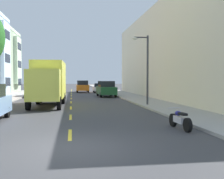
# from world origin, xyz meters

# --- Properties ---
(ground_plane) EXTENTS (160.00, 160.00, 0.00)m
(ground_plane) POSITION_xyz_m (0.00, 30.00, 0.00)
(ground_plane) COLOR #38383A
(sidewalk_left) EXTENTS (3.20, 120.00, 0.14)m
(sidewalk_left) POSITION_xyz_m (-7.10, 28.00, 0.07)
(sidewalk_left) COLOR #99968E
(sidewalk_left) RESTS_ON ground_plane
(sidewalk_right) EXTENTS (3.20, 120.00, 0.14)m
(sidewalk_right) POSITION_xyz_m (7.10, 28.00, 0.07)
(sidewalk_right) COLOR #99968E
(sidewalk_right) RESTS_ON ground_plane
(lane_centerline_dashes) EXTENTS (0.14, 47.20, 0.01)m
(lane_centerline_dashes) POSITION_xyz_m (0.00, 24.50, 0.00)
(lane_centerline_dashes) COLOR yellow
(lane_centerline_dashes) RESTS_ON ground_plane
(apartment_block_opposite) EXTENTS (10.00, 36.00, 10.06)m
(apartment_block_opposite) POSITION_xyz_m (13.70, 20.00, 5.03)
(apartment_block_opposite) COLOR beige
(apartment_block_opposite) RESTS_ON ground_plane
(street_lamp) EXTENTS (1.35, 0.28, 5.51)m
(street_lamp) POSITION_xyz_m (5.92, 12.47, 3.41)
(street_lamp) COLOR #38383D
(street_lamp) RESTS_ON sidewalk_right
(delivery_box_truck) EXTENTS (2.61, 7.84, 3.62)m
(delivery_box_truck) POSITION_xyz_m (-1.79, 14.03, 2.02)
(delivery_box_truck) COLOR #D8D84C
(delivery_box_truck) RESTS_ON ground_plane
(parked_suv_charcoal) EXTENTS (2.01, 4.83, 1.93)m
(parked_suv_charcoal) POSITION_xyz_m (-4.26, 25.91, 0.99)
(parked_suv_charcoal) COLOR #333338
(parked_suv_charcoal) RESTS_ON ground_plane
(parked_suv_forest) EXTENTS (2.08, 4.85, 1.93)m
(parked_suv_forest) POSITION_xyz_m (4.28, 24.72, 0.99)
(parked_suv_forest) COLOR #194C28
(parked_suv_forest) RESTS_ON ground_plane
(parked_wagon_black) EXTENTS (1.87, 4.72, 1.50)m
(parked_wagon_black) POSITION_xyz_m (-4.29, 52.63, 0.80)
(parked_wagon_black) COLOR black
(parked_wagon_black) RESTS_ON ground_plane
(parked_hatchback_white) EXTENTS (1.78, 4.02, 1.50)m
(parked_hatchback_white) POSITION_xyz_m (4.32, 33.91, 0.76)
(parked_hatchback_white) COLOR silver
(parked_hatchback_white) RESTS_ON ground_plane
(moving_orange_sedan) EXTENTS (1.95, 4.80, 1.93)m
(moving_orange_sedan) POSITION_xyz_m (1.80, 36.35, 0.99)
(moving_orange_sedan) COLOR orange
(moving_orange_sedan) RESTS_ON ground_plane
(parked_motorcycle) EXTENTS (0.62, 2.05, 0.90)m
(parked_motorcycle) POSITION_xyz_m (4.75, 2.49, 0.41)
(parked_motorcycle) COLOR black
(parked_motorcycle) RESTS_ON ground_plane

